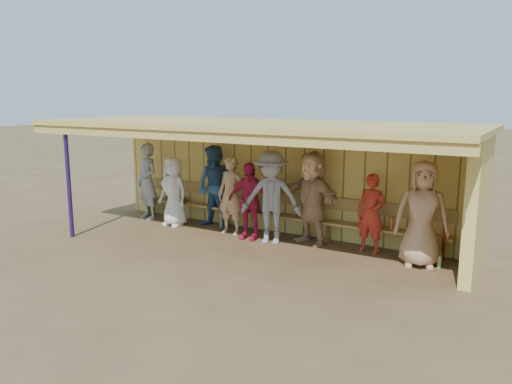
% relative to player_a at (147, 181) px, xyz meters
% --- Properties ---
extents(ground, '(90.00, 90.00, 0.00)m').
position_rel_player_a_xyz_m(ground, '(3.32, -0.68, -0.94)').
color(ground, brown).
rests_on(ground, ground).
extents(player_a, '(0.79, 0.64, 1.88)m').
position_rel_player_a_xyz_m(player_a, '(0.00, 0.00, 0.00)').
color(player_a, '#96989E').
rests_on(player_a, ground).
extents(player_b, '(0.84, 0.59, 1.62)m').
position_rel_player_a_xyz_m(player_b, '(0.99, -0.19, -0.13)').
color(player_b, white).
rests_on(player_b, ground).
extents(player_c, '(0.95, 0.76, 1.91)m').
position_rel_player_a_xyz_m(player_c, '(1.96, 0.13, 0.01)').
color(player_c, '#2F5283').
rests_on(player_c, ground).
extents(player_d, '(1.00, 0.48, 1.65)m').
position_rel_player_a_xyz_m(player_d, '(3.09, -0.25, -0.12)').
color(player_d, '#C71F44').
rests_on(player_d, ground).
extents(player_e, '(1.40, 1.06, 1.92)m').
position_rel_player_a_xyz_m(player_e, '(3.64, -0.27, 0.02)').
color(player_e, gray).
rests_on(player_e, ground).
extents(player_f, '(1.86, 1.23, 1.92)m').
position_rel_player_a_xyz_m(player_f, '(4.36, 0.13, 0.02)').
color(player_f, tan).
rests_on(player_f, ground).
extents(player_g, '(0.59, 0.42, 1.55)m').
position_rel_player_a_xyz_m(player_g, '(5.62, 0.13, -0.17)').
color(player_g, red).
rests_on(player_g, ground).
extents(player_h, '(1.06, 0.84, 1.90)m').
position_rel_player_a_xyz_m(player_h, '(6.63, -0.20, 0.01)').
color(player_h, tan).
rests_on(player_h, ground).
extents(player_extra, '(0.63, 0.41, 1.73)m').
position_rel_player_a_xyz_m(player_extra, '(2.54, -0.11, -0.08)').
color(player_extra, tan).
rests_on(player_extra, ground).
extents(dugout_structure, '(8.80, 3.20, 2.50)m').
position_rel_player_a_xyz_m(dugout_structure, '(3.70, 0.00, 0.75)').
color(dugout_structure, '#E2C160').
rests_on(dugout_structure, ground).
extents(bench, '(7.60, 0.34, 0.93)m').
position_rel_player_a_xyz_m(bench, '(3.32, 0.43, -0.41)').
color(bench, '#B08B4B').
rests_on(bench, ground).
extents(dugout_equipment, '(6.74, 0.62, 0.80)m').
position_rel_player_a_xyz_m(dugout_equipment, '(2.38, 0.30, -0.45)').
color(dugout_equipment, '#CB5A17').
rests_on(dugout_equipment, ground).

